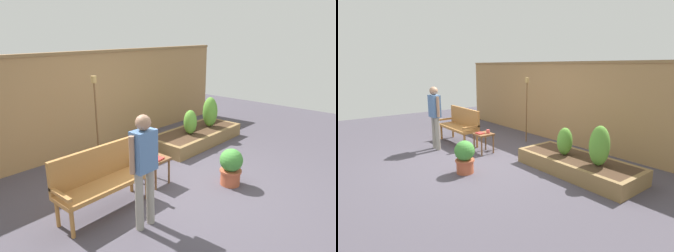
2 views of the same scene
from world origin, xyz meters
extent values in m
plane|color=#47424C|center=(0.00, 0.00, 0.00)|extent=(14.00, 14.00, 0.00)
cube|color=#A37A4C|center=(0.00, 2.60, 1.05)|extent=(8.40, 0.10, 2.10)
cube|color=olive|center=(0.00, 2.60, 2.13)|extent=(8.40, 0.14, 0.06)
cylinder|color=#A87038|center=(-0.84, 0.45, 0.20)|extent=(0.06, 0.06, 0.40)
cylinder|color=#A87038|center=(-0.84, 0.09, 0.20)|extent=(0.06, 0.06, 0.40)
cylinder|color=#A87038|center=(-2.16, 0.45, 0.20)|extent=(0.06, 0.06, 0.40)
cylinder|color=#A87038|center=(-2.16, 0.09, 0.20)|extent=(0.06, 0.06, 0.40)
cube|color=#A87038|center=(-1.50, 0.27, 0.43)|extent=(1.44, 0.48, 0.06)
cube|color=#A87038|center=(-1.50, 0.48, 0.70)|extent=(1.44, 0.06, 0.48)
cube|color=#A87038|center=(-2.19, 0.27, 0.56)|extent=(0.06, 0.48, 0.04)
cube|color=#A87038|center=(-0.81, 0.27, 0.56)|extent=(0.06, 0.48, 0.04)
cylinder|color=brown|center=(-0.21, 0.51, 0.22)|extent=(0.04, 0.04, 0.44)
cylinder|color=brown|center=(-0.21, 0.18, 0.22)|extent=(0.04, 0.04, 0.44)
cylinder|color=brown|center=(-0.54, 0.51, 0.22)|extent=(0.04, 0.04, 0.44)
cylinder|color=brown|center=(-0.54, 0.18, 0.22)|extent=(0.04, 0.04, 0.44)
cube|color=brown|center=(-0.37, 0.35, 0.46)|extent=(0.40, 0.40, 0.04)
cylinder|color=#CC4C47|center=(-0.33, 0.45, 0.52)|extent=(0.09, 0.09, 0.08)
torus|color=#CC4C47|center=(-0.28, 0.45, 0.52)|extent=(0.06, 0.01, 0.06)
cube|color=#B2332D|center=(-0.40, 0.27, 0.49)|extent=(0.20, 0.18, 0.03)
cylinder|color=#B75638|center=(0.46, -0.63, 0.12)|extent=(0.33, 0.33, 0.24)
cylinder|color=#B75638|center=(0.46, -0.63, 0.26)|extent=(0.37, 0.37, 0.04)
sphere|color=#428938|center=(0.46, -0.63, 0.45)|extent=(0.39, 0.39, 0.39)
cube|color=olive|center=(1.80, 0.65, 0.15)|extent=(2.40, 0.09, 0.30)
cube|color=olive|center=(1.80, 1.56, 0.15)|extent=(2.40, 0.09, 0.30)
cube|color=olive|center=(0.65, 1.10, 0.15)|extent=(0.09, 0.82, 0.30)
cube|color=olive|center=(2.96, 1.10, 0.15)|extent=(0.09, 0.82, 0.30)
cube|color=#422D1E|center=(1.80, 1.10, 0.15)|extent=(2.22, 0.82, 0.30)
cylinder|color=brown|center=(1.50, 1.05, 0.33)|extent=(0.04, 0.04, 0.06)
ellipsoid|color=#569333|center=(1.50, 1.05, 0.58)|extent=(0.30, 0.30, 0.55)
cylinder|color=brown|center=(2.28, 1.05, 0.33)|extent=(0.04, 0.04, 0.06)
ellipsoid|color=#569333|center=(2.28, 1.05, 0.67)|extent=(0.36, 0.36, 0.73)
cylinder|color=brown|center=(-0.49, 1.82, 0.81)|extent=(0.03, 0.03, 1.62)
cylinder|color=#AD894C|center=(-0.49, 1.82, 1.68)|extent=(0.10, 0.10, 0.13)
cylinder|color=gray|center=(-1.26, -0.41, 0.41)|extent=(0.11, 0.11, 0.82)
cylinder|color=gray|center=(-1.46, -0.41, 0.41)|extent=(0.11, 0.11, 0.82)
cube|color=#4C70A3|center=(-1.36, -0.41, 1.09)|extent=(0.32, 0.20, 0.54)
cylinder|color=#9E755B|center=(-1.16, -0.41, 1.09)|extent=(0.07, 0.07, 0.49)
cylinder|color=#9E755B|center=(-1.56, -0.41, 1.09)|extent=(0.07, 0.07, 0.49)
sphere|color=#9E755B|center=(-1.36, -0.41, 1.46)|extent=(0.20, 0.20, 0.20)
camera|label=1|loc=(-3.90, -3.09, 2.52)|focal=33.38mm
camera|label=2|loc=(4.93, -3.10, 2.05)|focal=29.29mm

